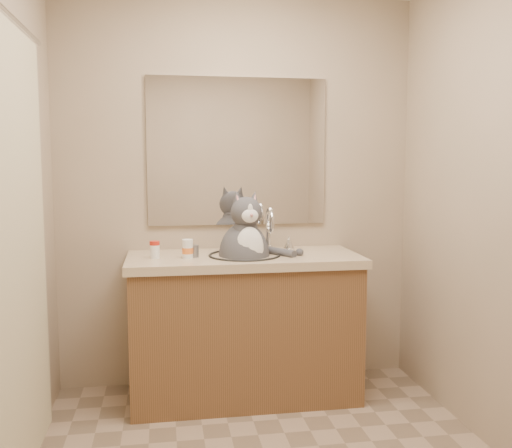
{
  "coord_description": "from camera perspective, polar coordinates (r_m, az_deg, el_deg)",
  "views": [
    {
      "loc": [
        -0.46,
        -2.27,
        1.39
      ],
      "look_at": [
        0.02,
        0.65,
        1.07
      ],
      "focal_mm": 40.0,
      "sensor_mm": 36.0,
      "label": 1
    }
  ],
  "objects": [
    {
      "name": "vanity",
      "position": [
        3.4,
        -1.19,
        -9.9
      ],
      "size": [
        1.34,
        0.59,
        1.12
      ],
      "color": "brown",
      "rests_on": "ground"
    },
    {
      "name": "cat",
      "position": [
        3.28,
        -1.09,
        -2.68
      ],
      "size": [
        0.46,
        0.36,
        0.59
      ],
      "rotation": [
        0.0,
        0.0,
        0.15
      ],
      "color": "#434348",
      "rests_on": "vanity"
    },
    {
      "name": "room",
      "position": [
        2.32,
        2.14,
        1.55
      ],
      "size": [
        2.22,
        2.52,
        2.42
      ],
      "color": "gray",
      "rests_on": "ground"
    },
    {
      "name": "grey_canister",
      "position": [
        3.25,
        -6.14,
        -2.71
      ],
      "size": [
        0.05,
        0.05,
        0.07
      ],
      "rotation": [
        0.0,
        0.0,
        -0.22
      ],
      "color": "slate",
      "rests_on": "vanity"
    },
    {
      "name": "pill_bottle_orange",
      "position": [
        3.22,
        -6.86,
        -2.51
      ],
      "size": [
        0.07,
        0.07,
        0.11
      ],
      "rotation": [
        0.0,
        0.0,
        0.08
      ],
      "color": "white",
      "rests_on": "vanity"
    },
    {
      "name": "mirror",
      "position": [
        3.53,
        -1.86,
        7.24
      ],
      "size": [
        1.1,
        0.02,
        0.9
      ],
      "primitive_type": "cube",
      "color": "white",
      "rests_on": "room"
    },
    {
      "name": "shower_curtain",
      "position": [
        2.47,
        -23.08,
        -2.63
      ],
      "size": [
        0.02,
        1.3,
        1.93
      ],
      "color": "beige",
      "rests_on": "ground"
    },
    {
      "name": "pill_bottle_redcap",
      "position": [
        3.25,
        -10.09,
        -2.53
      ],
      "size": [
        0.07,
        0.07,
        0.1
      ],
      "rotation": [
        0.0,
        0.0,
        -0.39
      ],
      "color": "white",
      "rests_on": "vanity"
    }
  ]
}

